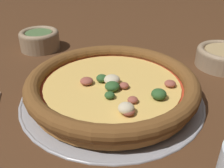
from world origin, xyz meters
TOP-DOWN VIEW (x-y plane):
  - ground_plane at (0.00, 0.00)m, footprint 3.00×3.00m
  - pizza_tray at (0.00, 0.00)m, footprint 0.35×0.35m
  - pizza at (-0.00, -0.00)m, footprint 0.33×0.33m
  - bowl_near at (0.13, -0.27)m, footprint 0.13×0.13m
  - bowl_far at (0.25, 0.19)m, footprint 0.11×0.11m

SIDE VIEW (x-z plane):
  - ground_plane at x=0.00m, z-range 0.00..0.00m
  - pizza_tray at x=0.00m, z-range 0.00..0.01m
  - bowl_near at x=0.13m, z-range 0.00..0.05m
  - pizza at x=0.00m, z-range 0.01..0.05m
  - bowl_far at x=0.25m, z-range 0.00..0.05m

